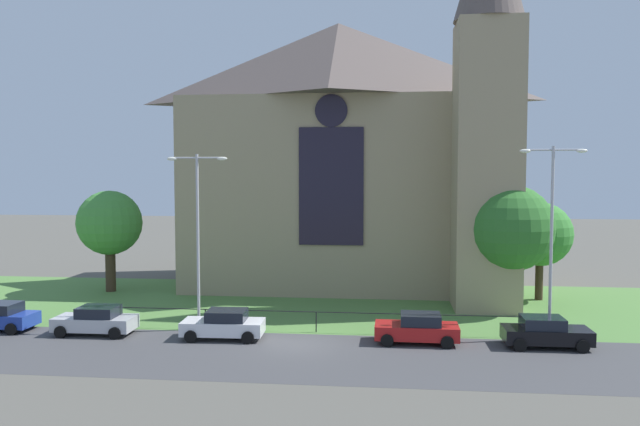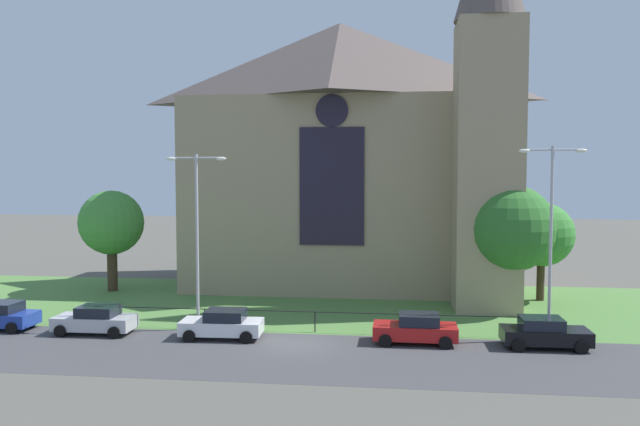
# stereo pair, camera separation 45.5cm
# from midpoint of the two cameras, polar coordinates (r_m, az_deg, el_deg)

# --- Properties ---
(ground) EXTENTS (160.00, 160.00, 0.00)m
(ground) POSITION_cam_midpoint_polar(r_m,az_deg,el_deg) (41.94, 0.29, -8.19)
(ground) COLOR #56544C
(road_asphalt) EXTENTS (120.00, 8.00, 0.01)m
(road_asphalt) POSITION_cam_midpoint_polar(r_m,az_deg,el_deg) (30.40, -2.33, -12.81)
(road_asphalt) COLOR #424244
(road_asphalt) RESTS_ON ground
(grass_verge) EXTENTS (120.00, 20.00, 0.01)m
(grass_verge) POSITION_cam_midpoint_polar(r_m,az_deg,el_deg) (40.00, -0.03, -8.78)
(grass_verge) COLOR #517F3D
(grass_verge) RESTS_ON ground
(church_building) EXTENTS (23.20, 16.20, 26.00)m
(church_building) POSITION_cam_midpoint_polar(r_m,az_deg,el_deg) (47.93, 2.93, 5.64)
(church_building) COLOR tan
(church_building) RESTS_ON ground
(iron_railing) EXTENTS (24.70, 0.07, 1.13)m
(iron_railing) POSITION_cam_midpoint_polar(r_m,az_deg,el_deg) (34.39, -0.08, -9.23)
(iron_railing) COLOR black
(iron_railing) RESTS_ON ground
(tree_right_far) EXTENTS (4.31, 4.31, 6.64)m
(tree_right_far) POSITION_cam_midpoint_polar(r_m,az_deg,el_deg) (44.87, 19.76, -1.88)
(tree_right_far) COLOR #423021
(tree_right_far) RESTS_ON ground
(tree_right_near) EXTENTS (5.42, 5.42, 7.91)m
(tree_right_near) POSITION_cam_midpoint_polar(r_m,az_deg,el_deg) (40.52, 17.22, -1.36)
(tree_right_near) COLOR brown
(tree_right_near) RESTS_ON ground
(tree_left_far) EXTENTS (4.66, 4.66, 7.35)m
(tree_left_far) POSITION_cam_midpoint_polar(r_m,az_deg,el_deg) (47.97, -18.17, -0.89)
(tree_left_far) COLOR #423021
(tree_left_far) RESTS_ON ground
(streetlamp_near) EXTENTS (3.37, 0.26, 9.64)m
(streetlamp_near) POSITION_cam_midpoint_polar(r_m,az_deg,el_deg) (34.90, -10.75, -0.71)
(streetlamp_near) COLOR #B2B2B7
(streetlamp_near) RESTS_ON ground
(streetlamp_far) EXTENTS (3.37, 0.26, 10.00)m
(streetlamp_far) POSITION_cam_midpoint_polar(r_m,az_deg,el_deg) (34.27, 20.62, -0.64)
(streetlamp_far) COLOR #B2B2B7
(streetlamp_far) RESTS_ON ground
(parked_car_silver) EXTENTS (4.23, 2.07, 1.51)m
(parked_car_silver) POSITION_cam_midpoint_polar(r_m,az_deg,el_deg) (36.12, -19.37, -9.14)
(parked_car_silver) COLOR #B7B7BC
(parked_car_silver) RESTS_ON ground
(parked_car_white) EXTENTS (4.26, 2.15, 1.51)m
(parked_car_white) POSITION_cam_midpoint_polar(r_m,az_deg,el_deg) (33.53, -8.46, -9.96)
(parked_car_white) COLOR silver
(parked_car_white) RESTS_ON ground
(parked_car_red) EXTENTS (4.22, 2.07, 1.51)m
(parked_car_red) POSITION_cam_midpoint_polar(r_m,az_deg,el_deg) (32.66, 9.10, -10.34)
(parked_car_red) COLOR #B21919
(parked_car_red) RESTS_ON ground
(parked_car_black) EXTENTS (4.22, 2.07, 1.51)m
(parked_car_black) POSITION_cam_midpoint_polar(r_m,az_deg,el_deg) (33.43, 20.08, -10.20)
(parked_car_black) COLOR black
(parked_car_black) RESTS_ON ground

